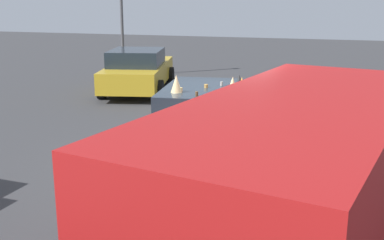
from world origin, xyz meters
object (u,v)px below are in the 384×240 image
parked_sedan_row_back_far (138,70)px  parked_van_behind_left (297,179)px  art_car_decorated (208,128)px  lot_lamp_post (121,8)px

parked_sedan_row_back_far → parked_van_behind_left: bearing=-160.5°
art_car_decorated → parked_sedan_row_back_far: (6.55, 4.25, -0.04)m
lot_lamp_post → art_car_decorated: bearing=-146.8°
art_car_decorated → parked_sedan_row_back_far: bearing=-154.3°
art_car_decorated → parked_van_behind_left: (-3.27, -1.92, 0.42)m
parked_van_behind_left → lot_lamp_post: bearing=44.4°
art_car_decorated → parked_van_behind_left: bearing=23.1°
parked_sedan_row_back_far → lot_lamp_post: lot_lamp_post is taller
parked_van_behind_left → parked_sedan_row_back_far: size_ratio=1.13×
parked_sedan_row_back_far → art_car_decorated: bearing=-159.7°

